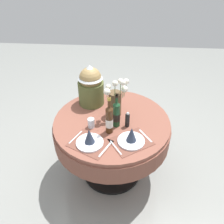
{
  "coord_description": "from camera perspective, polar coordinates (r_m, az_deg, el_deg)",
  "views": [
    {
      "loc": [
        0.13,
        -1.82,
        2.19
      ],
      "look_at": [
        0.0,
        0.03,
        0.83
      ],
      "focal_mm": 37.8,
      "sensor_mm": 36.0,
      "label": 1
    }
  ],
  "objects": [
    {
      "name": "wine_bottle_right",
      "position": [
        2.18,
        1.09,
        -0.5
      ],
      "size": [
        0.07,
        0.07,
        0.34
      ],
      "color": "#194223",
      "rests_on": "dining_table"
    },
    {
      "name": "tumbler_mid",
      "position": [
        2.22,
        -5.07,
        -2.67
      ],
      "size": [
        0.06,
        0.06,
        0.1
      ],
      "primitive_type": "cylinder",
      "color": "silver",
      "rests_on": "dining_table"
    },
    {
      "name": "gift_tub_back_left",
      "position": [
        2.45,
        -5.18,
        6.86
      ],
      "size": [
        0.27,
        0.27,
        0.45
      ],
      "color": "#566033",
      "rests_on": "dining_table"
    },
    {
      "name": "pepper_mill",
      "position": [
        2.21,
        3.74,
        -1.9
      ],
      "size": [
        0.04,
        0.04,
        0.16
      ],
      "color": "black",
      "rests_on": "dining_table"
    },
    {
      "name": "wine_bottle_left",
      "position": [
        2.1,
        -0.67,
        -1.82
      ],
      "size": [
        0.07,
        0.07,
        0.37
      ],
      "color": "#422814",
      "rests_on": "dining_table"
    },
    {
      "name": "flower_vase",
      "position": [
        2.29,
        0.83,
        2.92
      ],
      "size": [
        0.23,
        0.19,
        0.44
      ],
      "color": "brown",
      "rests_on": "dining_table"
    },
    {
      "name": "place_setting_left",
      "position": [
        2.05,
        -5.44,
        -6.67
      ],
      "size": [
        0.42,
        0.38,
        0.16
      ],
      "color": "brown",
      "rests_on": "dining_table"
    },
    {
      "name": "dining_table",
      "position": [
        2.42,
        -0.05,
        -4.78
      ],
      "size": [
        1.17,
        1.17,
        0.75
      ],
      "color": "brown",
      "rests_on": "ground"
    },
    {
      "name": "place_setting_right",
      "position": [
        2.06,
        4.69,
        -6.26
      ],
      "size": [
        0.43,
        0.4,
        0.16
      ],
      "color": "brown",
      "rests_on": "dining_table"
    },
    {
      "name": "ground",
      "position": [
        2.85,
        -0.04,
        -13.97
      ],
      "size": [
        8.0,
        8.0,
        0.0
      ],
      "primitive_type": "plane",
      "color": "gray"
    }
  ]
}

